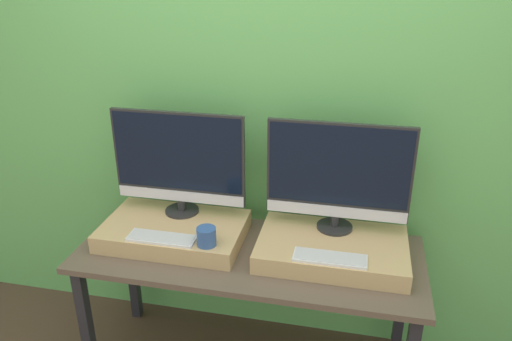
{
  "coord_description": "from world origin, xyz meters",
  "views": [
    {
      "loc": [
        0.46,
        -1.65,
        2.03
      ],
      "look_at": [
        0.0,
        0.48,
        1.07
      ],
      "focal_mm": 35.0,
      "sensor_mm": 36.0,
      "label": 1
    }
  ],
  "objects_px": {
    "mug": "(206,237)",
    "monitor_right": "(338,174)",
    "keyboard_left": "(162,238)",
    "monitor_left": "(179,160)",
    "keyboard_right": "(330,258)"
  },
  "relations": [
    {
      "from": "monitor_left",
      "to": "monitor_right",
      "type": "xyz_separation_m",
      "value": [
        0.78,
        0.0,
        0.0
      ]
    },
    {
      "from": "monitor_left",
      "to": "mug",
      "type": "bearing_deg",
      "value": -51.54
    },
    {
      "from": "monitor_right",
      "to": "monitor_left",
      "type": "bearing_deg",
      "value": 180.0
    },
    {
      "from": "keyboard_left",
      "to": "monitor_right",
      "type": "bearing_deg",
      "value": 19.53
    },
    {
      "from": "keyboard_left",
      "to": "monitor_left",
      "type": "bearing_deg",
      "value": 90.0
    },
    {
      "from": "monitor_left",
      "to": "keyboard_right",
      "type": "height_order",
      "value": "monitor_left"
    },
    {
      "from": "mug",
      "to": "monitor_right",
      "type": "xyz_separation_m",
      "value": [
        0.56,
        0.28,
        0.24
      ]
    },
    {
      "from": "monitor_left",
      "to": "keyboard_right",
      "type": "bearing_deg",
      "value": -19.53
    },
    {
      "from": "mug",
      "to": "keyboard_left",
      "type": "bearing_deg",
      "value": 180.0
    },
    {
      "from": "keyboard_left",
      "to": "mug",
      "type": "bearing_deg",
      "value": 0.0
    },
    {
      "from": "keyboard_left",
      "to": "keyboard_right",
      "type": "distance_m",
      "value": 0.78
    },
    {
      "from": "keyboard_left",
      "to": "monitor_right",
      "type": "xyz_separation_m",
      "value": [
        0.78,
        0.28,
        0.28
      ]
    },
    {
      "from": "monitor_left",
      "to": "keyboard_left",
      "type": "distance_m",
      "value": 0.39
    },
    {
      "from": "keyboard_left",
      "to": "keyboard_right",
      "type": "relative_size",
      "value": 1.0
    },
    {
      "from": "mug",
      "to": "monitor_right",
      "type": "bearing_deg",
      "value": 26.29
    }
  ]
}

